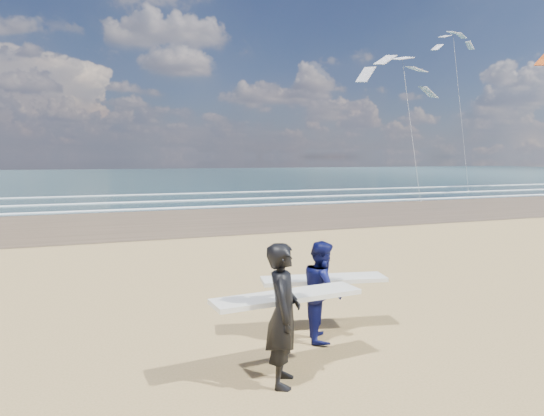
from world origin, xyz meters
name	(u,v)px	position (x,y,z in m)	size (l,w,h in m)	color
wet_sand_strip	(459,206)	(20.00, 18.00, 0.01)	(220.00, 12.00, 0.01)	#4F402A
ocean	(229,175)	(20.00, 72.00, 0.01)	(220.00, 100.00, 0.02)	#173034
foam_breakers	(372,194)	(20.00, 28.10, 0.05)	(220.00, 11.70, 0.05)	white
surfer_near	(284,312)	(0.89, -0.19, 0.99)	(2.24, 1.13, 1.95)	black
surfer_far	(322,289)	(2.10, 1.09, 0.85)	(2.26, 1.30, 1.68)	#0C1148
kite_1	(408,104)	(20.51, 24.28, 6.91)	(6.81, 4.85, 11.82)	slate
kite_5	(460,103)	(30.66, 30.47, 8.08)	(4.57, 4.60, 15.73)	slate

